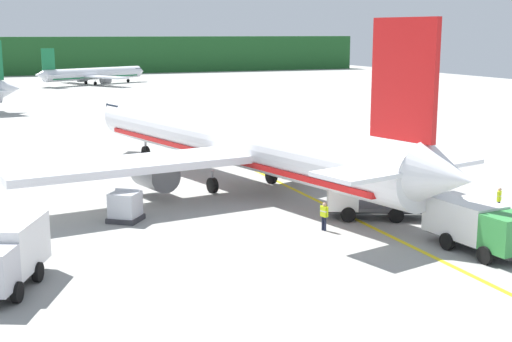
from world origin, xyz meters
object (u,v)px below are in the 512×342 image
at_px(airliner_foreground, 235,140).
at_px(crew_marshaller, 324,214).
at_px(service_truck_fuel, 361,199).
at_px(service_truck_baggage, 477,224).
at_px(cargo_container_near, 125,207).
at_px(service_truck_catering, 5,253).
at_px(airliner_far_taxiway, 93,74).
at_px(crew_loader_left, 499,199).

height_order(airliner_foreground, crew_marshaller, airliner_foreground).
height_order(service_truck_fuel, service_truck_baggage, service_truck_fuel).
height_order(cargo_container_near, crew_marshaller, cargo_container_near).
bearing_deg(service_truck_catering, crew_marshaller, 9.40).
relative_size(service_truck_catering, crew_marshaller, 3.68).
height_order(airliner_far_taxiway, crew_loader_left, airliner_far_taxiway).
bearing_deg(service_truck_catering, service_truck_baggage, -8.79).
bearing_deg(service_truck_baggage, crew_marshaller, 130.75).
distance_m(cargo_container_near, crew_loader_left, 22.95).
height_order(service_truck_baggage, crew_marshaller, service_truck_baggage).
bearing_deg(service_truck_baggage, crew_loader_left, 41.53).
xyz_separation_m(airliner_foreground, airliner_far_taxiway, (6.55, 106.65, -1.13)).
relative_size(service_truck_fuel, crew_marshaller, 4.10).
bearing_deg(service_truck_fuel, airliner_foreground, 109.69).
bearing_deg(cargo_container_near, service_truck_baggage, -39.06).
bearing_deg(airliner_far_taxiway, cargo_container_near, -98.05).
bearing_deg(service_truck_baggage, cargo_container_near, 140.94).
distance_m(airliner_foreground, airliner_far_taxiway, 106.86).
distance_m(airliner_foreground, cargo_container_near, 11.85).
relative_size(service_truck_fuel, service_truck_catering, 1.11).
distance_m(service_truck_fuel, crew_marshaller, 3.82).
bearing_deg(cargo_container_near, airliner_foreground, 35.11).
xyz_separation_m(service_truck_catering, crew_marshaller, (17.21, 2.85, -0.61)).
relative_size(airliner_far_taxiway, service_truck_catering, 4.28).
height_order(airliner_far_taxiway, crew_marshaller, airliner_far_taxiway).
bearing_deg(airliner_far_taxiway, service_truck_baggage, -90.21).
bearing_deg(airliner_foreground, cargo_container_near, -144.89).
distance_m(service_truck_fuel, service_truck_catering, 21.12).
xyz_separation_m(airliner_foreground, crew_marshaller, (0.61, -12.93, -2.43)).
distance_m(airliner_foreground, service_truck_baggage, 20.32).
relative_size(service_truck_fuel, crew_loader_left, 3.98).
relative_size(crew_marshaller, crew_loader_left, 0.97).
height_order(airliner_foreground, service_truck_baggage, airliner_foreground).
bearing_deg(service_truck_catering, cargo_container_near, 51.96).
height_order(service_truck_fuel, service_truck_catering, service_truck_catering).
xyz_separation_m(service_truck_catering, crew_loader_left, (28.97, 2.05, -0.58)).
relative_size(service_truck_catering, crew_loader_left, 3.57).
xyz_separation_m(airliner_far_taxiway, service_truck_baggage, (-0.47, -125.94, -0.81)).
relative_size(cargo_container_near, crew_marshaller, 1.53).
bearing_deg(service_truck_fuel, cargo_container_near, 161.40).
xyz_separation_m(service_truck_fuel, crew_loader_left, (8.36, -2.53, -0.17)).
bearing_deg(crew_marshaller, service_truck_baggage, -49.25).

